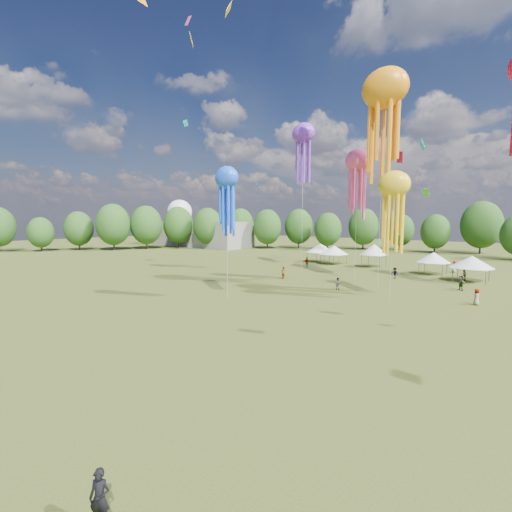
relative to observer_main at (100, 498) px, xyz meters
The scene contains 10 objects.
ground 8.03m from the observer_main, 167.56° to the left, with size 300.00×300.00×0.00m, color #384416.
observer_main is the anchor object (origin of this frame).
spectator_near 37.24m from the observer_main, 105.87° to the left, with size 0.76×0.59×1.56m, color gray.
spectators_far 49.12m from the observer_main, 95.90° to the left, with size 29.37×24.62×1.91m.
festival_tents 59.08m from the observer_main, 103.04° to the left, with size 33.45×12.43×4.31m.
show_kites 45.12m from the observer_main, 98.39° to the left, with size 34.26×25.89×27.18m.
small_kites 54.53m from the observer_main, 99.33° to the left, with size 78.91×62.07×46.81m.
treeline 65.53m from the observer_main, 100.29° to the left, with size 201.57×95.24×13.43m.
hangar 108.69m from the observer_main, 137.27° to the left, with size 40.00×12.00×8.00m, color gray.
radome 124.96m from the observer_main, 140.23° to the left, with size 9.00×9.00×16.00m.
Camera 1 is at (17.22, -6.13, 8.87)m, focal length 24.73 mm.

